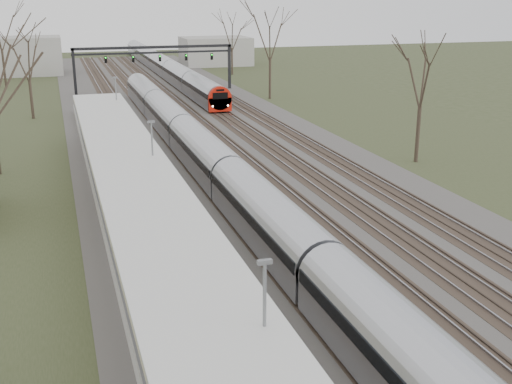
% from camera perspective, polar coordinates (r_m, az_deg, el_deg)
% --- Properties ---
extents(track_bed, '(24.00, 160.00, 0.22)m').
position_cam_1_polar(track_bed, '(58.63, -4.36, 4.76)').
color(track_bed, '#474442').
rests_on(track_bed, ground).
extents(platform, '(3.50, 69.00, 1.00)m').
position_cam_1_polar(platform, '(40.35, -11.57, -0.75)').
color(platform, '#9E9B93').
rests_on(platform, ground).
extents(canopy, '(4.10, 50.00, 3.11)m').
position_cam_1_polar(canopy, '(35.08, -11.08, 2.38)').
color(canopy, slate).
rests_on(canopy, platform).
extents(signal_gantry, '(21.00, 0.59, 6.08)m').
position_cam_1_polar(signal_gantry, '(87.08, -9.04, 11.94)').
color(signal_gantry, black).
rests_on(signal_gantry, ground).
extents(tree_east_far, '(5.00, 5.00, 10.30)m').
position_cam_1_polar(tree_east_far, '(50.66, 14.61, 10.56)').
color(tree_east_far, '#2D231C').
rests_on(tree_east_far, ground).
extents(train_near, '(2.62, 75.21, 3.05)m').
position_cam_1_polar(train_near, '(47.18, -4.57, 3.42)').
color(train_near, '#A1A3AB').
rests_on(train_near, ground).
extents(train_far, '(2.62, 75.21, 3.05)m').
position_cam_1_polar(train_far, '(106.81, -8.27, 11.09)').
color(train_far, '#A1A3AB').
rests_on(train_far, ground).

